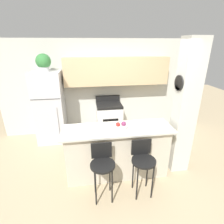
{
  "coord_description": "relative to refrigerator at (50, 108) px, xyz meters",
  "views": [
    {
      "loc": [
        -0.52,
        -2.78,
        2.44
      ],
      "look_at": [
        0.0,
        0.68,
        1.05
      ],
      "focal_mm": 28.0,
      "sensor_mm": 36.0,
      "label": 1
    }
  ],
  "objects": [
    {
      "name": "bar_stool_right",
      "position": [
        1.8,
        -2.09,
        -0.26
      ],
      "size": [
        0.4,
        0.4,
        0.96
      ],
      "color": "black",
      "rests_on": "ground_plane"
    },
    {
      "name": "potted_plant_on_fridge",
      "position": [
        -0.0,
        0.0,
        1.12
      ],
      "size": [
        0.34,
        0.34,
        0.4
      ],
      "color": "silver",
      "rests_on": "refrigerator"
    },
    {
      "name": "stove_range",
      "position": [
        1.53,
        0.05,
        -0.45
      ],
      "size": [
        0.67,
        0.6,
        1.07
      ],
      "color": "white",
      "rests_on": "ground_plane"
    },
    {
      "name": "bar_stool_left",
      "position": [
        1.13,
        -2.09,
        -0.26
      ],
      "size": [
        0.4,
        0.4,
        0.96
      ],
      "color": "black",
      "rests_on": "ground_plane"
    },
    {
      "name": "ground_plane",
      "position": [
        1.46,
        -1.57,
        -0.91
      ],
      "size": [
        14.0,
        14.0,
        0.0
      ],
      "primitive_type": "plane",
      "color": "tan"
    },
    {
      "name": "wall_back",
      "position": [
        1.59,
        0.31,
        0.57
      ],
      "size": [
        5.6,
        0.38,
        2.55
      ],
      "color": "silver",
      "rests_on": "ground_plane"
    },
    {
      "name": "refrigerator",
      "position": [
        0.0,
        0.0,
        0.0
      ],
      "size": [
        0.7,
        0.69,
        1.81
      ],
      "color": "silver",
      "rests_on": "ground_plane"
    },
    {
      "name": "counter_bar",
      "position": [
        1.46,
        -1.57,
        -0.4
      ],
      "size": [
        2.01,
        0.63,
        1.0
      ],
      "color": "beige",
      "rests_on": "ground_plane"
    },
    {
      "name": "fruit_bowl",
      "position": [
        1.53,
        -1.57,
        0.14
      ],
      "size": [
        0.24,
        0.24,
        0.12
      ],
      "color": "silver",
      "rests_on": "counter_bar"
    },
    {
      "name": "trash_bin",
      "position": [
        0.57,
        -0.23,
        -0.72
      ],
      "size": [
        0.28,
        0.28,
        0.38
      ],
      "color": "black",
      "rests_on": "ground_plane"
    },
    {
      "name": "pillar_right",
      "position": [
        2.73,
        -1.55,
        0.37
      ],
      "size": [
        0.38,
        0.32,
        2.55
      ],
      "color": "silver",
      "rests_on": "ground_plane"
    }
  ]
}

